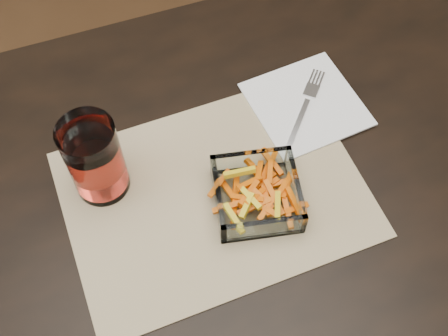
{
  "coord_description": "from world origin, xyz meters",
  "views": [
    {
      "loc": [
        -0.16,
        -0.34,
        1.51
      ],
      "look_at": [
        -0.01,
        0.07,
        0.78
      ],
      "focal_mm": 45.0,
      "sensor_mm": 36.0,
      "label": 1
    }
  ],
  "objects": [
    {
      "name": "glass_bowl",
      "position": [
        0.02,
        0.01,
        0.77
      ],
      "size": [
        0.15,
        0.15,
        0.05
      ],
      "rotation": [
        0.0,
        0.0,
        -0.21
      ],
      "color": "white",
      "rests_on": "placemat"
    },
    {
      "name": "placemat",
      "position": [
        -0.03,
        0.04,
        0.75
      ],
      "size": [
        0.46,
        0.34,
        0.0
      ],
      "primitive_type": "cube",
      "rotation": [
        0.0,
        0.0,
        0.02
      ],
      "color": "tan",
      "rests_on": "dining_table"
    },
    {
      "name": "napkin",
      "position": [
        0.17,
        0.15,
        0.76
      ],
      "size": [
        0.19,
        0.19,
        0.0
      ],
      "primitive_type": "cube",
      "rotation": [
        0.0,
        0.0,
        0.08
      ],
      "color": "white",
      "rests_on": "placemat"
    },
    {
      "name": "tumbler",
      "position": [
        -0.19,
        0.12,
        0.82
      ],
      "size": [
        0.08,
        0.08,
        0.14
      ],
      "color": "white",
      "rests_on": "placemat"
    },
    {
      "name": "dining_table",
      "position": [
        0.0,
        0.0,
        0.66
      ],
      "size": [
        1.6,
        0.9,
        0.75
      ],
      "color": "black",
      "rests_on": "ground"
    },
    {
      "name": "fork",
      "position": [
        0.17,
        0.15,
        0.76
      ],
      "size": [
        0.12,
        0.13,
        0.0
      ],
      "rotation": [
        0.0,
        0.0,
        -0.73
      ],
      "color": "silver",
      "rests_on": "napkin"
    }
  ]
}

